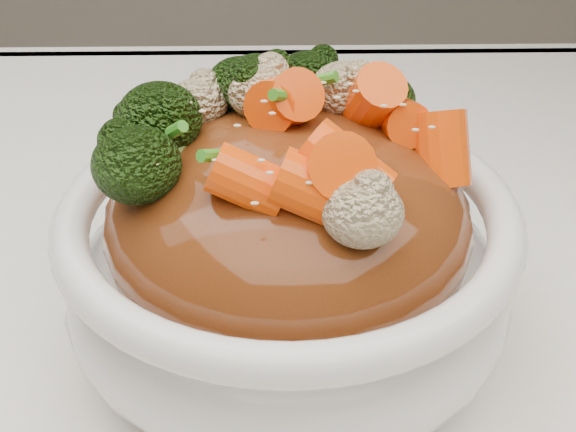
{
  "coord_description": "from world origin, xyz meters",
  "views": [
    {
      "loc": [
        0.05,
        -0.26,
        1.01
      ],
      "look_at": [
        0.06,
        0.04,
        0.82
      ],
      "focal_mm": 50.0,
      "sensor_mm": 36.0,
      "label": 1
    }
  ],
  "objects": [
    {
      "name": "tablecloth",
      "position": [
        0.0,
        0.0,
        0.73
      ],
      "size": [
        1.2,
        0.8,
        0.04
      ],
      "primitive_type": "cube",
      "color": "white",
      "rests_on": "dining_table"
    },
    {
      "name": "bowl",
      "position": [
        0.06,
        0.04,
        0.79
      ],
      "size": [
        0.2,
        0.2,
        0.08
      ],
      "primitive_type": null,
      "rotation": [
        0.0,
        0.0,
        0.01
      ],
      "color": "white",
      "rests_on": "tablecloth"
    },
    {
      "name": "sauce_base",
      "position": [
        0.06,
        0.04,
        0.82
      ],
      "size": [
        0.16,
        0.16,
        0.09
      ],
      "primitive_type": "ellipsoid",
      "rotation": [
        0.0,
        0.0,
        0.01
      ],
      "color": "#612B10",
      "rests_on": "bowl"
    },
    {
      "name": "carrots",
      "position": [
        0.06,
        0.04,
        0.88
      ],
      "size": [
        0.16,
        0.16,
        0.05
      ],
      "primitive_type": null,
      "rotation": [
        0.0,
        0.0,
        0.01
      ],
      "color": "#FF5108",
      "rests_on": "sauce_base"
    },
    {
      "name": "broccoli",
      "position": [
        0.06,
        0.04,
        0.87
      ],
      "size": [
        0.16,
        0.16,
        0.04
      ],
      "primitive_type": null,
      "rotation": [
        0.0,
        0.0,
        0.01
      ],
      "color": "black",
      "rests_on": "sauce_base"
    },
    {
      "name": "cauliflower",
      "position": [
        0.06,
        0.04,
        0.87
      ],
      "size": [
        0.16,
        0.16,
        0.03
      ],
      "primitive_type": null,
      "rotation": [
        0.0,
        0.0,
        0.01
      ],
      "color": "beige",
      "rests_on": "sauce_base"
    },
    {
      "name": "scallions",
      "position": [
        0.06,
        0.04,
        0.88
      ],
      "size": [
        0.12,
        0.12,
        0.02
      ],
      "primitive_type": null,
      "rotation": [
        0.0,
        0.0,
        0.01
      ],
      "color": "#358B20",
      "rests_on": "sauce_base"
    },
    {
      "name": "sesame_seeds",
      "position": [
        0.06,
        0.04,
        0.88
      ],
      "size": [
        0.15,
        0.15,
        0.01
      ],
      "primitive_type": null,
      "rotation": [
        0.0,
        0.0,
        0.01
      ],
      "color": "beige",
      "rests_on": "sauce_base"
    }
  ]
}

